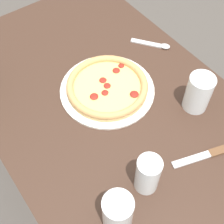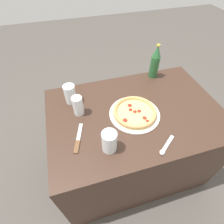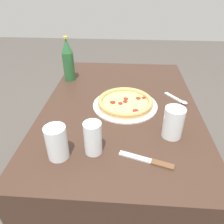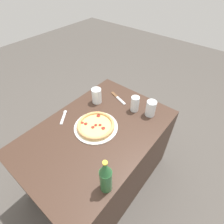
# 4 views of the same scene
# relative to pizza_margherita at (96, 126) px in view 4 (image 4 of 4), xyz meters

# --- Properties ---
(ground_plane) EXTENTS (8.00, 8.00, 0.00)m
(ground_plane) POSITION_rel_pizza_margherita_xyz_m (0.02, 0.02, -0.75)
(ground_plane) COLOR #4C4742
(table) EXTENTS (1.17, 0.79, 0.73)m
(table) POSITION_rel_pizza_margherita_xyz_m (0.02, 0.02, -0.38)
(table) COLOR #3D281E
(table) RESTS_ON ground_plane
(pizza_margherita) EXTENTS (0.33, 0.33, 0.04)m
(pizza_margherita) POSITION_rel_pizza_margherita_xyz_m (0.00, 0.00, 0.00)
(pizza_margherita) COLOR silver
(pizza_margherita) RESTS_ON table
(glass_mango_juice) EXTENTS (0.08, 0.08, 0.13)m
(glass_mango_juice) POSITION_rel_pizza_margherita_xyz_m (-0.38, 0.24, 0.04)
(glass_mango_juice) COLOR white
(glass_mango_juice) RESTS_ON table
(glass_cola) EXTENTS (0.08, 0.08, 0.13)m
(glass_cola) POSITION_rel_pizza_margherita_xyz_m (-0.23, -0.20, 0.04)
(glass_cola) COLOR white
(glass_cola) RESTS_ON table
(glass_red_wine) EXTENTS (0.07, 0.07, 0.13)m
(glass_red_wine) POSITION_rel_pizza_margherita_xyz_m (-0.35, 0.12, 0.04)
(glass_red_wine) COLOR white
(glass_red_wine) RESTS_ON table
(beer_bottle) EXTENTS (0.07, 0.07, 0.27)m
(beer_bottle) POSITION_rel_pizza_margherita_xyz_m (0.30, 0.36, 0.11)
(beer_bottle) COLOR #286033
(beer_bottle) RESTS_ON table
(knife) EXTENTS (0.09, 0.20, 0.01)m
(knife) POSITION_rel_pizza_margherita_xyz_m (-0.39, -0.09, -0.02)
(knife) COLOR brown
(knife) RESTS_ON table
(spoon) EXTENTS (0.14, 0.11, 0.01)m
(spoon) POSITION_rel_pizza_margherita_xyz_m (0.07, -0.29, -0.01)
(spoon) COLOR silver
(spoon) RESTS_ON table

